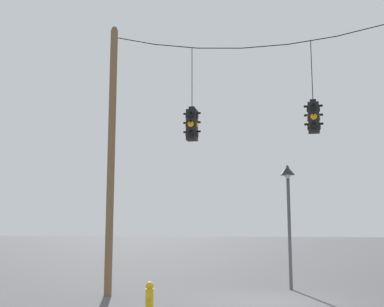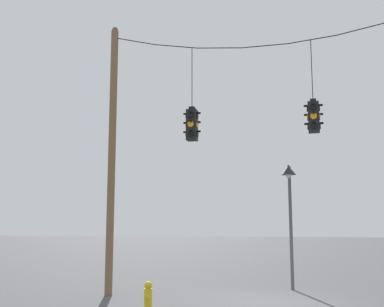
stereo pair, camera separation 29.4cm
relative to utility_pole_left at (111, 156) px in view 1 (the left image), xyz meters
name	(u,v)px [view 1 (the left image)]	position (x,y,z in m)	size (l,w,h in m)	color
ground_plane	(271,301)	(5.28, 0.07, -4.63)	(200.00, 200.00, 0.00)	#4C4C4F
utility_pole_left	(111,156)	(0.00, 0.00, 0.00)	(0.25, 0.25, 9.29)	brown
span_wire	(264,38)	(5.28, 0.00, 3.73)	(10.56, 0.03, 0.83)	black
traffic_light_near_right_pole	(192,124)	(2.83, 0.00, 0.96)	(0.58, 0.58, 3.20)	black
traffic_light_over_intersection	(314,117)	(6.74, 0.00, 1.01)	(0.58, 0.58, 3.01)	black
street_lamp	(288,192)	(5.81, 2.63, -1.14)	(0.54, 0.92, 4.47)	#515156
fire_hydrant	(149,295)	(2.16, -2.26, -4.25)	(0.22, 0.30, 0.75)	gold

